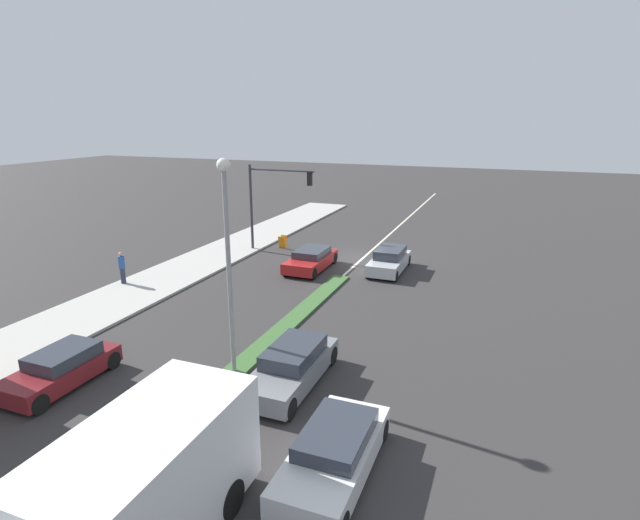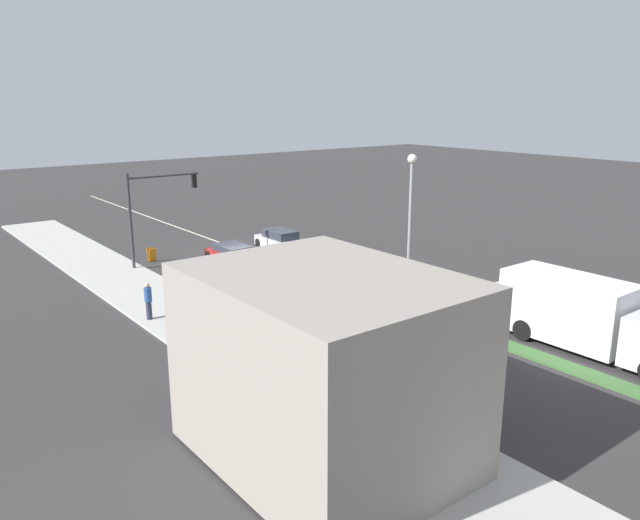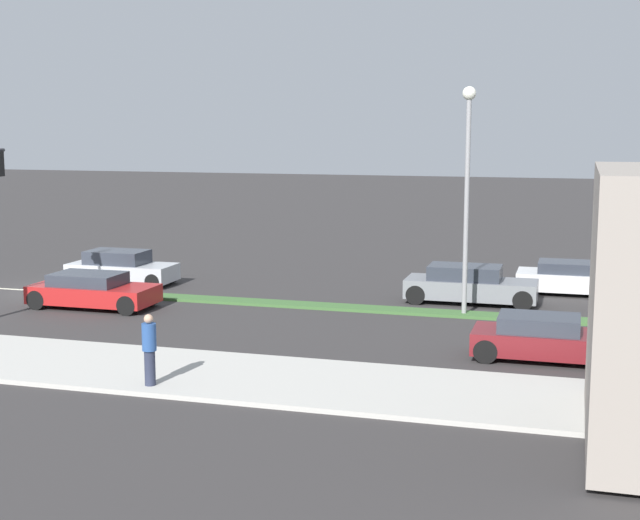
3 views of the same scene
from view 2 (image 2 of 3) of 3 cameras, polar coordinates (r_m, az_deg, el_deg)
name	(u,v)px [view 2 (image 2 of 3)]	position (r m, az deg, el deg)	size (l,w,h in m)	color
ground_plane	(444,324)	(28.99, 11.25, -5.72)	(160.00, 160.00, 0.00)	#333030
sidewalk_right	(288,380)	(22.98, -2.94, -10.86)	(4.00, 73.00, 0.12)	#B2AFA8
lane_marking_center	(239,250)	(42.38, -7.38, 0.95)	(0.16, 60.00, 0.01)	beige
building_corner_store	(325,368)	(17.31, 0.48, -9.81)	(6.51, 7.50, 5.32)	gray
traffic_signal_main	(152,202)	(38.48, -15.07, 5.10)	(4.59, 0.34, 5.60)	#333338
street_lamp	(410,213)	(29.26, 8.26, 4.31)	(0.44, 0.44, 7.37)	gray
pedestrian	(148,300)	(29.40, -15.43, -3.56)	(0.34, 0.34, 1.72)	#282D42
warning_aframe_sign	(152,255)	(40.35, -15.13, 0.48)	(0.45, 0.53, 0.84)	orange
delivery_truck	(588,315)	(27.33, 23.27, -4.67)	(2.44, 7.50, 2.87)	silver
hatchback_red	(235,255)	(38.51, -7.81, 0.45)	(1.92, 4.30, 1.20)	#AD1E1E
sedan_maroon	(369,340)	(25.13, 4.47, -7.27)	(1.73, 3.87, 1.21)	maroon
sedan_silver	(282,241)	(41.85, -3.52, 1.77)	(1.76, 4.22, 1.34)	#B7BABF
van_white	(532,296)	(31.98, 18.82, -3.17)	(1.83, 4.39, 1.22)	silver
suv_grey	(437,288)	(31.87, 10.62, -2.57)	(1.75, 4.57, 1.35)	slate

